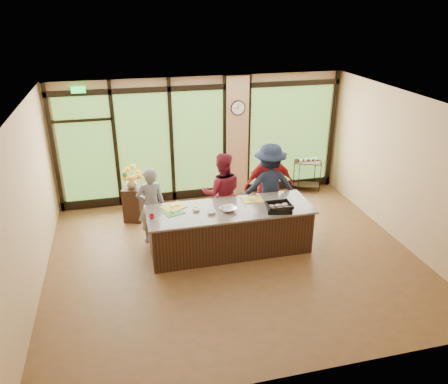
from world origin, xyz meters
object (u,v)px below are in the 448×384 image
flower_stand (133,204)px  bar_cart (307,171)px  cook_right (269,187)px  roasting_pan (279,209)px  cook_left (151,205)px  island_base (230,230)px

flower_stand → bar_cart: size_ratio=0.89×
flower_stand → cook_right: bearing=-0.4°
roasting_pan → bar_cart: bearing=68.3°
cook_right → cook_left: bearing=5.0°
cook_right → flower_stand: (-2.85, 1.00, -0.55)m
island_base → bar_cart: bearing=41.9°
cook_left → flower_stand: (-0.33, 1.03, -0.41)m
island_base → cook_right: bearing=36.2°
cook_left → flower_stand: 1.16m
roasting_pan → flower_stand: roasting_pan is taller
island_base → flower_stand: (-1.78, 1.78, -0.05)m
cook_left → cook_right: cook_right is taller
cook_right → bar_cart: bearing=-130.7°
roasting_pan → bar_cart: (1.81, 2.72, -0.43)m
cook_left → roasting_pan: bearing=146.3°
island_base → flower_stand: size_ratio=3.95×
cook_left → cook_right: bearing=171.5°
flower_stand → bar_cart: 4.52m
cook_left → roasting_pan: size_ratio=3.49×
roasting_pan → cook_right: bearing=92.3°
island_base → roasting_pan: bearing=-19.3°
island_base → roasting_pan: size_ratio=6.72×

